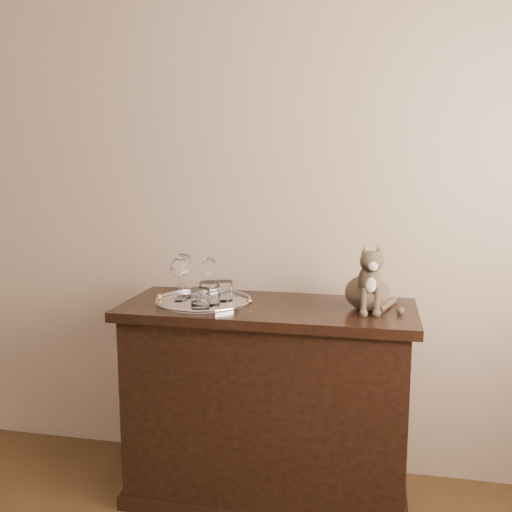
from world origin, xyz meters
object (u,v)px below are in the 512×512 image
at_px(tumbler_c, 224,291).
at_px(cat, 368,276).
at_px(wine_glass_a, 184,274).
at_px(tumbler_b, 200,299).
at_px(tumbler_a, 210,294).
at_px(sideboard, 267,403).
at_px(tray, 204,302).
at_px(wine_glass_b, 210,276).
at_px(wine_glass_c, 179,278).

relative_size(tumbler_c, cat, 0.31).
distance_m(wine_glass_a, tumbler_b, 0.23).
bearing_deg(tumbler_a, tumbler_c, 64.88).
relative_size(sideboard, tray, 3.00).
bearing_deg(tumbler_b, tray, 101.19).
xyz_separation_m(tray, wine_glass_a, (-0.10, 0.05, 0.10)).
bearing_deg(tumbler_c, tumbler_a, -115.12).
xyz_separation_m(tray, tumbler_a, (0.04, -0.06, 0.05)).
distance_m(wine_glass_b, cat, 0.68).
bearing_deg(tray, wine_glass_c, 179.48).
bearing_deg(wine_glass_a, tumbler_b, -54.85).
bearing_deg(tumbler_a, cat, 8.44).
xyz_separation_m(tray, wine_glass_c, (-0.11, 0.00, 0.10)).
bearing_deg(wine_glass_b, tumbler_b, -82.33).
relative_size(wine_glass_c, cat, 0.68).
height_order(sideboard, cat, cat).
bearing_deg(tumbler_b, cat, 14.56).
bearing_deg(tumbler_c, wine_glass_c, -172.91).
distance_m(tumbler_a, cat, 0.64).
relative_size(tray, tumbler_a, 4.23).
height_order(tumbler_a, tumbler_c, tumbler_a).
xyz_separation_m(sideboard, wine_glass_a, (-0.37, 0.03, 0.53)).
height_order(tray, tumbler_b, tumbler_b).
bearing_deg(wine_glass_c, sideboard, 2.71).
bearing_deg(cat, wine_glass_b, 165.62).
xyz_separation_m(tumbler_b, tumbler_c, (0.06, 0.15, -0.00)).
distance_m(sideboard, tray, 0.51).
bearing_deg(wine_glass_a, tumbler_c, -8.80).
relative_size(wine_glass_b, tumbler_a, 1.80).
bearing_deg(tumbler_a, wine_glass_a, 143.49).
bearing_deg(wine_glass_c, tumbler_c, 7.09).
distance_m(wine_glass_b, tumbler_c, 0.13).
bearing_deg(cat, wine_glass_a, 170.80).
xyz_separation_m(wine_glass_b, tumbler_c, (0.09, -0.09, -0.04)).
relative_size(tray, tumbler_c, 4.81).
xyz_separation_m(wine_glass_a, cat, (0.77, -0.02, 0.03)).
bearing_deg(tumbler_c, wine_glass_b, 135.08).
height_order(sideboard, wine_glass_a, wine_glass_a).
xyz_separation_m(wine_glass_b, cat, (0.67, -0.08, 0.04)).
distance_m(tumbler_c, cat, 0.59).
distance_m(sideboard, cat, 0.69).
height_order(wine_glass_b, cat, cat).
relative_size(wine_glass_b, cat, 0.63).
distance_m(tumbler_a, tumbler_b, 0.08).
bearing_deg(tumbler_b, wine_glass_b, 97.67).
height_order(wine_glass_a, tumbler_a, wine_glass_a).
distance_m(wine_glass_c, cat, 0.77).
relative_size(wine_glass_c, tumbler_b, 2.20).
xyz_separation_m(tumbler_a, cat, (0.62, 0.09, 0.08)).
bearing_deg(tumbler_b, wine_glass_a, 125.15).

